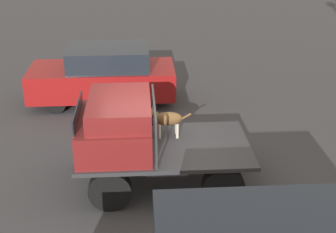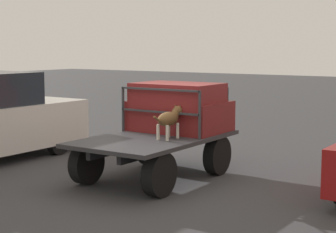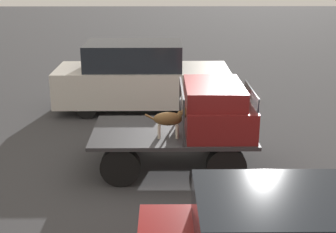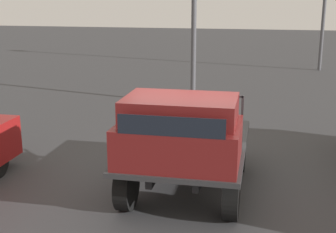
# 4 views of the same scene
# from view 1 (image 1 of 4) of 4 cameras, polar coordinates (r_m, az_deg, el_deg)

# --- Properties ---
(ground_plane) EXTENTS (80.00, 80.00, 0.00)m
(ground_plane) POSITION_cam_1_polar(r_m,az_deg,el_deg) (9.78, -0.45, -7.96)
(ground_plane) COLOR #38383A
(flatbed_truck) EXTENTS (3.42, 2.03, 0.86)m
(flatbed_truck) POSITION_cam_1_polar(r_m,az_deg,el_deg) (9.47, -0.47, -4.84)
(flatbed_truck) COLOR black
(flatbed_truck) RESTS_ON ground
(truck_cab) EXTENTS (1.40, 1.91, 1.02)m
(truck_cab) POSITION_cam_1_polar(r_m,az_deg,el_deg) (9.13, -6.32, -0.96)
(truck_cab) COLOR maroon
(truck_cab) RESTS_ON flatbed_truck
(truck_headboard) EXTENTS (0.04, 1.91, 0.95)m
(truck_headboard) POSITION_cam_1_polar(r_m,az_deg,el_deg) (9.07, -1.69, -0.03)
(truck_headboard) COLOR #2D2D30
(truck_headboard) RESTS_ON flatbed_truck
(dog) EXTENTS (0.97, 0.28, 0.65)m
(dog) POSITION_cam_1_polar(r_m,az_deg,el_deg) (9.53, -0.40, -0.25)
(dog) COLOR beige
(dog) RESTS_ON flatbed_truck
(parked_sedan) EXTENTS (4.09, 1.73, 1.63)m
(parked_sedan) POSITION_cam_1_polar(r_m,az_deg,el_deg) (13.48, -7.81, 5.02)
(parked_sedan) COLOR black
(parked_sedan) RESTS_ON ground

